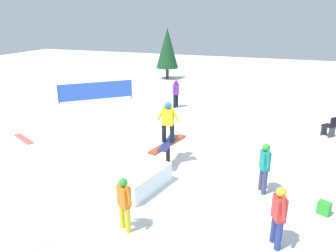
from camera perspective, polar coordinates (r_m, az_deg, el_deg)
ground_plane at (r=11.24m, az=-0.00°, el=-6.59°), size 60.00×60.00×0.00m
rail_feature at (r=10.98m, az=-0.00°, el=-3.61°), size 1.91×0.70×0.76m
snow_kicker_ramp at (r=9.79m, az=-5.92°, el=-8.84°), size 2.09×1.86×0.60m
main_rider_on_rail at (r=10.69m, az=-0.00°, el=0.53°), size 1.54×0.77×1.41m
bystander_red at (r=7.60m, az=18.71°, el=-14.27°), size 0.64×0.34×1.44m
bystander_teal at (r=9.61m, az=16.46°, el=-6.61°), size 0.58×0.32×1.47m
bystander_orange at (r=7.79m, az=-7.63°, el=-12.90°), size 0.34×0.54×1.35m
bystander_purple at (r=17.76m, az=1.38°, el=5.91°), size 0.65×0.27×1.49m
loose_snowboard_white at (r=8.18m, az=-23.12°, el=-19.07°), size 1.44×0.87×0.02m
loose_snowboard_coral at (r=14.60m, az=-23.83°, el=-2.06°), size 0.90×1.46×0.02m
folding_chair at (r=15.08m, az=26.34°, el=-0.16°), size 0.62×0.62×0.88m
backpack_on_snow at (r=9.45m, az=25.54°, el=-12.77°), size 0.33×0.37×0.34m
safety_fence at (r=19.59m, az=-12.42°, el=6.00°), size 2.89×3.21×1.10m
pine_tree_far at (r=25.75m, az=-0.13°, el=13.40°), size 1.70×1.70×3.86m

